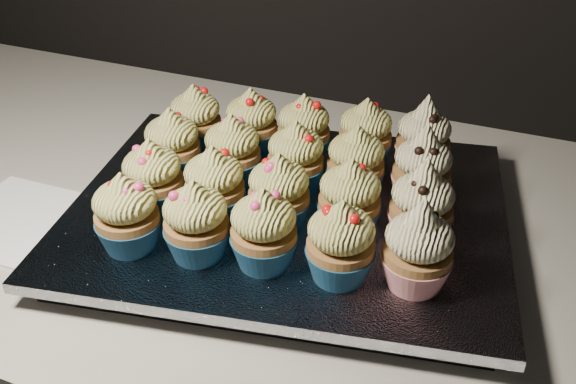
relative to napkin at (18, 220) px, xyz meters
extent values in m
cube|color=beige|center=(0.38, 0.14, -0.02)|extent=(2.44, 0.64, 0.04)
cube|color=white|center=(0.00, 0.00, 0.00)|extent=(0.14, 0.14, 0.00)
cube|color=black|center=(0.29, 0.10, 0.01)|extent=(0.47, 0.39, 0.02)
cube|color=silver|center=(0.29, 0.10, 0.03)|extent=(0.52, 0.44, 0.01)
cone|color=#1B5480|center=(0.17, -0.02, 0.05)|extent=(0.06, 0.06, 0.03)
ellipsoid|color=#DAD36E|center=(0.17, -0.02, 0.09)|extent=(0.06, 0.06, 0.04)
cone|color=#DAD36E|center=(0.17, -0.02, 0.11)|extent=(0.03, 0.03, 0.02)
cone|color=#1B5480|center=(0.24, -0.01, 0.05)|extent=(0.06, 0.06, 0.03)
ellipsoid|color=#DAD36E|center=(0.24, -0.01, 0.09)|extent=(0.06, 0.06, 0.04)
cone|color=#DAD36E|center=(0.24, -0.01, 0.11)|extent=(0.03, 0.03, 0.02)
cone|color=#1B5480|center=(0.30, 0.00, 0.05)|extent=(0.06, 0.06, 0.03)
ellipsoid|color=#DAD36E|center=(0.30, 0.00, 0.09)|extent=(0.06, 0.06, 0.04)
cone|color=#DAD36E|center=(0.30, 0.00, 0.11)|extent=(0.03, 0.03, 0.02)
cone|color=#1B5480|center=(0.38, 0.01, 0.05)|extent=(0.06, 0.06, 0.03)
ellipsoid|color=#DAD36E|center=(0.38, 0.01, 0.09)|extent=(0.06, 0.06, 0.04)
cone|color=#DAD36E|center=(0.38, 0.01, 0.11)|extent=(0.03, 0.03, 0.02)
cone|color=red|center=(0.44, 0.03, 0.05)|extent=(0.06, 0.06, 0.03)
ellipsoid|color=beige|center=(0.44, 0.03, 0.09)|extent=(0.06, 0.06, 0.04)
cone|color=beige|center=(0.44, 0.03, 0.11)|extent=(0.03, 0.03, 0.03)
cone|color=#1B5480|center=(0.16, 0.04, 0.05)|extent=(0.06, 0.06, 0.03)
ellipsoid|color=#DAD36E|center=(0.16, 0.04, 0.09)|extent=(0.06, 0.06, 0.04)
cone|color=#DAD36E|center=(0.16, 0.04, 0.11)|extent=(0.03, 0.03, 0.02)
cone|color=#1B5480|center=(0.23, 0.05, 0.05)|extent=(0.06, 0.06, 0.03)
ellipsoid|color=#DAD36E|center=(0.23, 0.05, 0.09)|extent=(0.06, 0.06, 0.04)
cone|color=#DAD36E|center=(0.23, 0.05, 0.11)|extent=(0.03, 0.03, 0.02)
cone|color=#1B5480|center=(0.29, 0.06, 0.05)|extent=(0.06, 0.06, 0.03)
ellipsoid|color=#DAD36E|center=(0.29, 0.06, 0.09)|extent=(0.06, 0.06, 0.04)
cone|color=#DAD36E|center=(0.29, 0.06, 0.11)|extent=(0.03, 0.03, 0.02)
cone|color=#1B5480|center=(0.36, 0.08, 0.05)|extent=(0.06, 0.06, 0.03)
ellipsoid|color=#DAD36E|center=(0.36, 0.08, 0.09)|extent=(0.06, 0.06, 0.04)
cone|color=#DAD36E|center=(0.36, 0.08, 0.11)|extent=(0.03, 0.03, 0.02)
cone|color=red|center=(0.43, 0.09, 0.05)|extent=(0.06, 0.06, 0.03)
ellipsoid|color=beige|center=(0.43, 0.09, 0.09)|extent=(0.06, 0.06, 0.04)
cone|color=beige|center=(0.43, 0.09, 0.11)|extent=(0.03, 0.03, 0.03)
cone|color=#1B5480|center=(0.14, 0.11, 0.05)|extent=(0.06, 0.06, 0.03)
ellipsoid|color=#DAD36E|center=(0.14, 0.11, 0.09)|extent=(0.06, 0.06, 0.04)
cone|color=#DAD36E|center=(0.14, 0.11, 0.11)|extent=(0.03, 0.03, 0.02)
cone|color=#1B5480|center=(0.21, 0.12, 0.05)|extent=(0.06, 0.06, 0.03)
ellipsoid|color=#DAD36E|center=(0.21, 0.12, 0.09)|extent=(0.06, 0.06, 0.04)
cone|color=#DAD36E|center=(0.21, 0.12, 0.11)|extent=(0.03, 0.03, 0.02)
cone|color=#1B5480|center=(0.28, 0.14, 0.05)|extent=(0.06, 0.06, 0.03)
ellipsoid|color=#DAD36E|center=(0.28, 0.14, 0.09)|extent=(0.06, 0.06, 0.04)
cone|color=#DAD36E|center=(0.28, 0.14, 0.11)|extent=(0.03, 0.03, 0.02)
cone|color=#1B5480|center=(0.35, 0.15, 0.05)|extent=(0.06, 0.06, 0.03)
ellipsoid|color=#DAD36E|center=(0.35, 0.15, 0.09)|extent=(0.06, 0.06, 0.04)
cone|color=#DAD36E|center=(0.35, 0.15, 0.11)|extent=(0.03, 0.03, 0.02)
cone|color=red|center=(0.41, 0.16, 0.05)|extent=(0.06, 0.06, 0.03)
ellipsoid|color=beige|center=(0.41, 0.16, 0.09)|extent=(0.06, 0.06, 0.04)
cone|color=beige|center=(0.41, 0.16, 0.11)|extent=(0.03, 0.03, 0.03)
cone|color=#1B5480|center=(0.14, 0.18, 0.05)|extent=(0.06, 0.06, 0.03)
ellipsoid|color=#DAD36E|center=(0.14, 0.18, 0.09)|extent=(0.06, 0.06, 0.04)
cone|color=#DAD36E|center=(0.14, 0.18, 0.11)|extent=(0.03, 0.03, 0.02)
cone|color=#1B5480|center=(0.20, 0.19, 0.05)|extent=(0.06, 0.06, 0.03)
ellipsoid|color=#DAD36E|center=(0.20, 0.19, 0.09)|extent=(0.06, 0.06, 0.04)
cone|color=#DAD36E|center=(0.20, 0.19, 0.11)|extent=(0.03, 0.03, 0.02)
cone|color=#1B5480|center=(0.27, 0.20, 0.05)|extent=(0.06, 0.06, 0.03)
ellipsoid|color=#DAD36E|center=(0.27, 0.20, 0.09)|extent=(0.06, 0.06, 0.04)
cone|color=#DAD36E|center=(0.27, 0.20, 0.11)|extent=(0.03, 0.03, 0.02)
cone|color=#1B5480|center=(0.34, 0.22, 0.05)|extent=(0.06, 0.06, 0.03)
ellipsoid|color=#DAD36E|center=(0.34, 0.22, 0.09)|extent=(0.06, 0.06, 0.04)
cone|color=#DAD36E|center=(0.34, 0.22, 0.11)|extent=(0.03, 0.03, 0.02)
cone|color=red|center=(0.40, 0.23, 0.05)|extent=(0.06, 0.06, 0.03)
ellipsoid|color=beige|center=(0.40, 0.23, 0.09)|extent=(0.06, 0.06, 0.04)
cone|color=beige|center=(0.40, 0.23, 0.11)|extent=(0.03, 0.03, 0.03)
camera|label=1|loc=(0.50, -0.43, 0.42)|focal=40.00mm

